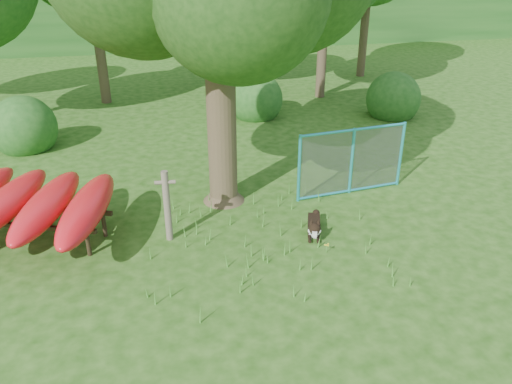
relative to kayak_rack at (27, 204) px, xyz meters
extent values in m
plane|color=#1B450D|center=(3.98, -2.10, -0.79)|extent=(80.00, 80.00, 0.00)
cylinder|color=#3D3121|center=(3.85, 0.88, 1.63)|extent=(0.76, 0.76, 4.83)
cone|color=#3D3121|center=(3.85, 0.88, -0.55)|extent=(1.13, 1.13, 0.48)
cylinder|color=#3D3121|center=(4.41, 0.73, 2.31)|extent=(1.38, 0.30, 1.03)
cylinder|color=#3D3121|center=(3.43, 1.19, 2.69)|extent=(0.91, 0.91, 0.99)
cylinder|color=brown|center=(2.54, -0.54, -0.07)|extent=(0.14, 0.14, 1.43)
cylinder|color=brown|center=(2.54, -0.54, 0.42)|extent=(0.39, 0.12, 0.08)
cylinder|color=black|center=(1.07, -0.80, -0.54)|extent=(0.10, 0.10, 0.49)
cylinder|color=black|center=(1.32, -0.15, -0.54)|extent=(0.10, 0.10, 0.49)
cube|color=black|center=(-0.13, -0.32, -0.27)|extent=(2.79, 1.17, 0.08)
cube|color=black|center=(0.13, 0.32, -0.27)|extent=(2.79, 1.17, 0.08)
ellipsoid|color=red|center=(-0.37, 0.15, 0.00)|extent=(1.47, 3.04, 0.47)
ellipsoid|color=red|center=(0.37, -0.15, 0.00)|extent=(1.38, 3.05, 0.47)
ellipsoid|color=red|center=(1.10, -0.44, 0.00)|extent=(1.28, 3.04, 0.47)
cube|color=black|center=(5.38, -0.84, -0.68)|extent=(0.43, 0.68, 0.22)
cube|color=silver|center=(5.29, -1.10, -0.69)|extent=(0.23, 0.18, 0.20)
sphere|color=black|center=(5.24, -1.25, -0.51)|extent=(0.24, 0.24, 0.24)
cube|color=silver|center=(5.21, -1.36, -0.55)|extent=(0.13, 0.15, 0.08)
sphere|color=silver|center=(5.17, -1.25, -0.55)|extent=(0.11, 0.11, 0.11)
sphere|color=silver|center=(5.31, -1.29, -0.55)|extent=(0.11, 0.11, 0.11)
cone|color=black|center=(5.19, -1.20, -0.38)|extent=(0.12, 0.13, 0.11)
cone|color=black|center=(5.31, -1.24, -0.38)|extent=(0.09, 0.11, 0.11)
cylinder|color=black|center=(5.17, -1.20, -0.74)|extent=(0.15, 0.28, 0.06)
cylinder|color=black|center=(5.33, -1.25, -0.74)|extent=(0.15, 0.28, 0.06)
sphere|color=black|center=(5.53, -0.52, -0.59)|extent=(0.15, 0.15, 0.15)
torus|color=blue|center=(5.27, -1.18, -0.57)|extent=(0.24, 0.14, 0.23)
cylinder|color=#2AACC6|center=(5.46, 0.47, -0.01)|extent=(0.08, 0.08, 1.56)
cylinder|color=#2AACC6|center=(6.75, 0.62, -0.01)|extent=(0.08, 0.08, 1.56)
cylinder|color=#2AACC6|center=(8.03, 0.77, -0.01)|extent=(0.08, 0.08, 1.56)
cylinder|color=#2AACC6|center=(6.75, 0.62, 0.73)|extent=(2.58, 0.36, 0.06)
cylinder|color=#2AACC6|center=(6.75, 0.62, -0.74)|extent=(2.58, 0.36, 0.06)
plane|color=gray|center=(6.75, 0.62, -0.01)|extent=(2.58, 0.30, 2.59)
cylinder|color=#478D2E|center=(5.33, -1.71, -0.70)|extent=(0.01, 0.01, 0.17)
sphere|color=yellow|center=(5.33, -1.71, -0.61)|extent=(0.03, 0.03, 0.03)
sphere|color=yellow|center=(5.36, -1.69, -0.61)|extent=(0.03, 0.03, 0.03)
sphere|color=yellow|center=(5.30, -1.68, -0.62)|extent=(0.03, 0.03, 0.03)
sphere|color=yellow|center=(5.34, -1.73, -0.61)|extent=(0.03, 0.03, 0.03)
sphere|color=yellow|center=(5.31, -1.72, -0.61)|extent=(0.03, 0.03, 0.03)
cylinder|color=#3D3121|center=(0.98, 9.90, 1.84)|extent=(0.36, 0.36, 5.25)
cylinder|color=#3D3121|center=(5.48, 10.90, 1.14)|extent=(0.36, 0.36, 3.85)
cylinder|color=#3D3121|center=(8.98, 8.90, 1.59)|extent=(0.36, 0.36, 4.76)
cylinder|color=#3D3121|center=(11.98, 11.90, 1.66)|extent=(0.36, 0.36, 4.90)
sphere|color=#1D511A|center=(-1.02, 5.40, -0.79)|extent=(1.80, 1.80, 1.80)
sphere|color=#1D511A|center=(10.48, 5.90, -0.79)|extent=(1.80, 1.80, 1.80)
sphere|color=#1D511A|center=(5.98, 6.90, -0.79)|extent=(1.80, 1.80, 1.80)
camera|label=1|loc=(2.29, -9.04, 4.23)|focal=35.00mm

